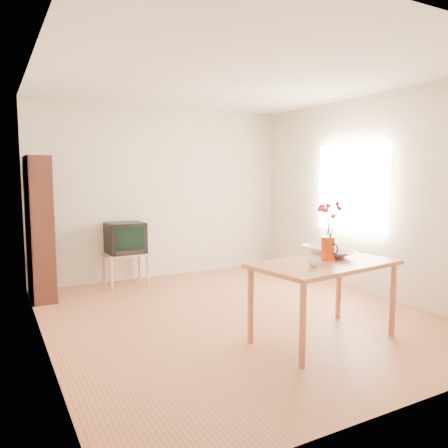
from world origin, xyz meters
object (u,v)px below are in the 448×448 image
mug (314,261)px  television (125,237)px  pitcher (328,249)px  table (324,271)px  bowl (328,235)px

mug → television: (-0.84, 3.12, -0.11)m
pitcher → mug: (-0.31, -0.18, -0.06)m
table → television: (-1.06, 3.01, 0.02)m
table → pitcher: bearing=27.6°
table → pitcher: (0.10, 0.07, 0.19)m
mug → bowl: bearing=179.9°
mug → pitcher: bearing=171.5°
pitcher → bowl: (0.18, 0.21, 0.11)m
bowl → television: bowl is taller
table → pitcher: size_ratio=6.37×
mug → bowl: 0.65m
television → bowl: bearing=-66.3°
table → bowl: bowl is taller
pitcher → television: size_ratio=0.44×
table → pitcher: pitcher is taller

